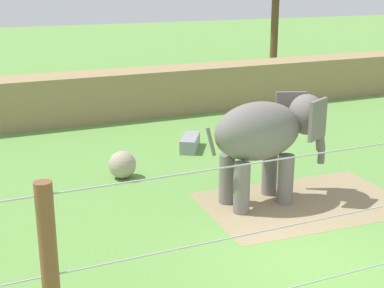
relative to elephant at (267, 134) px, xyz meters
The scene contains 6 objects.
ground_plane 3.54m from the elephant, 105.73° to the right, with size 120.00×120.00×0.00m, color #609342.
dirt_patch 2.01m from the elephant, 32.53° to the right, with size 5.03×3.25×0.01m, color #937F5B.
embankment_wall 10.22m from the elephant, 94.69° to the left, with size 36.00×1.80×1.86m, color #997F56.
elephant is the anchor object (origin of this frame).
enrichment_ball 4.40m from the elephant, 132.12° to the left, with size 0.78×0.78×0.78m, color tan.
feed_trough 5.08m from the elephant, 89.23° to the left, with size 1.16×1.45×0.44m.
Camera 1 is at (-6.19, -8.23, 5.45)m, focal length 51.58 mm.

